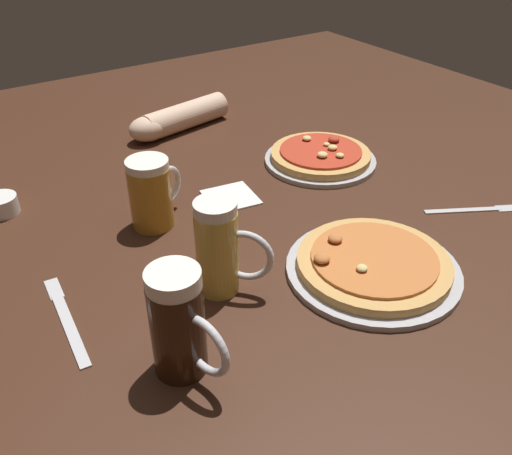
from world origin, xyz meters
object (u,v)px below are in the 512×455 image
(napkin_folded, at_px, (231,196))
(knife_right, at_px, (66,318))
(beer_mug_pale, at_px, (152,193))
(pizza_plate_far, at_px, (320,157))
(beer_mug_amber, at_px, (220,248))
(diner_arm, at_px, (175,119))
(fork_left, at_px, (474,209))
(beer_mug_dark, at_px, (180,325))
(pizza_plate_near, at_px, (373,265))
(ramekin_sauce, at_px, (1,205))

(napkin_folded, bearing_deg, knife_right, -156.73)
(beer_mug_pale, bearing_deg, pizza_plate_far, 3.32)
(beer_mug_amber, height_order, diner_arm, beer_mug_amber)
(fork_left, relative_size, diner_arm, 0.60)
(pizza_plate_far, distance_m, beer_mug_amber, 0.55)
(beer_mug_pale, bearing_deg, fork_left, -29.63)
(beer_mug_amber, height_order, fork_left, beer_mug_amber)
(pizza_plate_far, bearing_deg, napkin_folded, -174.82)
(beer_mug_dark, relative_size, napkin_folded, 1.59)
(beer_mug_dark, bearing_deg, fork_left, 3.83)
(pizza_plate_near, distance_m, beer_mug_dark, 0.40)
(pizza_plate_near, relative_size, knife_right, 1.32)
(pizza_plate_far, bearing_deg, knife_right, -163.46)
(diner_arm, bearing_deg, knife_right, -130.48)
(pizza_plate_near, height_order, fork_left, pizza_plate_near)
(ramekin_sauce, relative_size, fork_left, 0.38)
(beer_mug_amber, xyz_separation_m, beer_mug_pale, (-0.01, 0.26, -0.01))
(beer_mug_pale, xyz_separation_m, napkin_folded, (0.19, 0.00, -0.07))
(knife_right, bearing_deg, beer_mug_amber, -16.33)
(beer_mug_amber, relative_size, ramekin_sauce, 2.45)
(napkin_folded, relative_size, knife_right, 0.46)
(pizza_plate_near, relative_size, beer_mug_pale, 2.15)
(knife_right, bearing_deg, pizza_plate_near, -20.47)
(beer_mug_amber, bearing_deg, beer_mug_pale, 91.32)
(pizza_plate_near, bearing_deg, beer_mug_dark, -178.13)
(fork_left, bearing_deg, beer_mug_amber, 172.38)
(beer_mug_dark, bearing_deg, ramekin_sauce, 100.91)
(diner_arm, bearing_deg, beer_mug_pale, -122.29)
(pizza_plate_near, height_order, ramekin_sauce, pizza_plate_near)
(pizza_plate_far, xyz_separation_m, diner_arm, (-0.21, 0.38, 0.02))
(ramekin_sauce, xyz_separation_m, napkin_folded, (0.44, -0.22, -0.02))
(ramekin_sauce, relative_size, knife_right, 0.30)
(ramekin_sauce, bearing_deg, beer_mug_pale, -41.21)
(beer_mug_amber, relative_size, fork_left, 0.93)
(beer_mug_amber, xyz_separation_m, fork_left, (0.59, -0.08, -0.08))
(fork_left, xyz_separation_m, diner_arm, (-0.34, 0.75, 0.03))
(pizza_plate_near, bearing_deg, ramekin_sauce, 130.67)
(ramekin_sauce, xyz_separation_m, knife_right, (0.01, -0.41, -0.02))
(beer_mug_pale, distance_m, knife_right, 0.32)
(beer_mug_amber, distance_m, napkin_folded, 0.33)
(pizza_plate_near, relative_size, fork_left, 1.68)
(pizza_plate_near, xyz_separation_m, knife_right, (-0.51, 0.19, -0.01))
(fork_left, bearing_deg, beer_mug_dark, -176.17)
(napkin_folded, height_order, knife_right, napkin_folded)
(pizza_plate_near, bearing_deg, knife_right, 159.53)
(beer_mug_dark, distance_m, knife_right, 0.25)
(ramekin_sauce, distance_m, knife_right, 0.41)
(beer_mug_amber, bearing_deg, beer_mug_dark, -138.06)
(beer_mug_dark, relative_size, diner_arm, 0.56)
(pizza_plate_far, relative_size, knife_right, 1.15)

